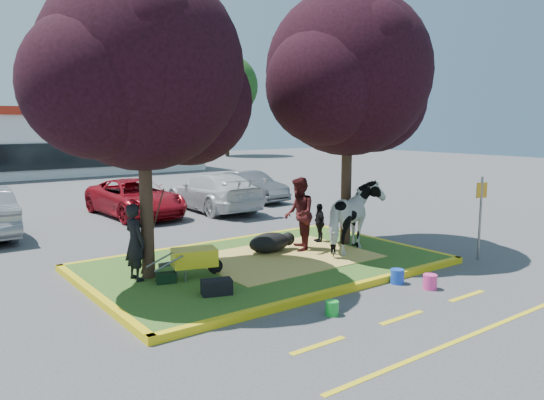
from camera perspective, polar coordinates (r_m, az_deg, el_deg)
ground at (r=12.92m, az=-0.81°, el=-7.21°), size 90.00×90.00×0.00m
median_island at (r=12.90m, az=-0.81°, el=-6.89°), size 8.00×5.00×0.15m
curb_near at (r=11.00m, az=7.21°, el=-9.67°), size 8.30×0.16×0.15m
curb_far at (r=15.00m, az=-6.62°, el=-4.76°), size 8.30×0.16×0.15m
curb_left at (r=11.12m, az=-18.38°, el=-9.85°), size 0.16×5.30×0.15m
curb_right at (r=15.57m, az=11.48°, el=-4.39°), size 0.16×5.30×0.15m
straw_bedding at (r=13.23m, az=1.30°, el=-6.14°), size 4.20×3.00×0.01m
tree_purple_left at (r=11.43m, az=-13.68°, el=12.61°), size 5.06×4.20×6.51m
tree_purple_right at (r=14.52m, az=8.33°, el=12.60°), size 5.30×4.40×6.82m
fire_lane_stripe_a at (r=8.64m, az=4.99°, el=-15.32°), size 1.10×0.12×0.01m
fire_lane_stripe_b at (r=9.99m, az=13.79°, el=-12.19°), size 1.10×0.12×0.01m
fire_lane_stripe_c at (r=11.53m, az=20.23°, el=-9.66°), size 1.10×0.12×0.01m
fire_lane_long at (r=9.33m, az=19.64°, el=-13.94°), size 6.00×0.10×0.01m
retail_building at (r=39.20m, az=-23.10°, el=5.93°), size 20.40×8.40×4.40m
treeline at (r=48.64m, az=-27.15°, el=12.51°), size 46.58×7.80×14.63m
cow at (r=13.75m, az=8.93°, el=-1.86°), size 2.34×1.76×1.80m
calf at (r=13.64m, az=-0.28°, el=-4.61°), size 1.31×0.94×0.51m
handler at (r=11.56m, az=-14.52°, el=-4.39°), size 0.46×0.64×1.64m
visitor_a at (r=13.75m, az=2.93°, el=-1.53°), size 1.12×1.18×1.92m
visitor_b at (r=14.81m, az=5.11°, el=-2.46°), size 0.47×0.69×1.09m
wheelbarrow at (r=11.57m, az=-8.30°, el=-6.16°), size 1.68×0.79×0.63m
gear_bag_dark at (r=10.48m, az=-5.97°, el=-9.29°), size 0.66×0.49×0.30m
gear_bag_green at (r=11.37m, az=-11.33°, el=-8.21°), size 0.46×0.36×0.21m
sign_post at (r=14.30m, az=21.52°, el=-1.00°), size 0.29×0.13×2.13m
bucket_green at (r=9.86m, az=6.47°, el=-11.48°), size 0.28×0.28×0.26m
bucket_pink at (r=11.71m, az=16.63°, el=-8.43°), size 0.36×0.36×0.31m
bucket_blue at (r=11.91m, az=13.31°, el=-8.01°), size 0.34×0.34×0.32m
car_red at (r=20.33m, az=-14.51°, el=0.23°), size 2.47×5.01×1.37m
car_white at (r=21.05m, az=-6.36°, el=0.89°), size 2.20×5.17×1.49m
car_grey at (r=23.48m, az=-2.37°, el=1.47°), size 1.67×4.03×1.30m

